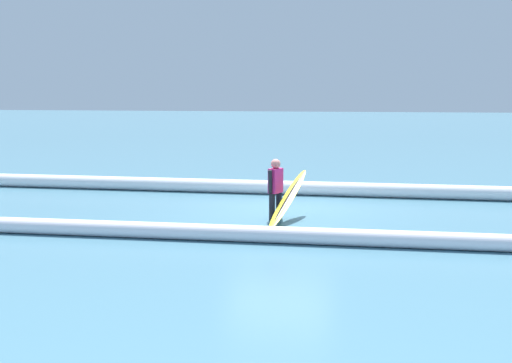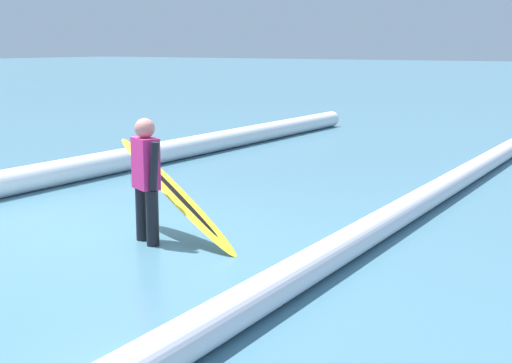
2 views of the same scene
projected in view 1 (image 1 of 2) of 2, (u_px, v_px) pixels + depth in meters
ground_plane at (279, 213)px, 13.92m from camera, size 187.96×187.96×0.00m
surfer at (276, 186)px, 13.15m from camera, size 0.32×0.55×1.39m
surfboard at (288, 198)px, 12.98m from camera, size 0.76×2.10×1.07m
wave_crest_foreground at (276, 187)px, 16.59m from camera, size 24.52×1.29×0.40m
wave_crest_midground at (109, 229)px, 11.57m from camera, size 23.99×1.70×0.33m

